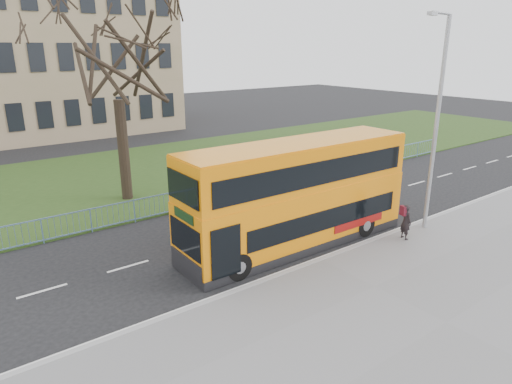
{
  "coord_description": "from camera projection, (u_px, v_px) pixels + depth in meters",
  "views": [
    {
      "loc": [
        -11.39,
        -12.63,
        7.82
      ],
      "look_at": [
        -1.16,
        1.0,
        2.37
      ],
      "focal_mm": 32.0,
      "sensor_mm": 36.0,
      "label": 1
    }
  ],
  "objects": [
    {
      "name": "ground",
      "position": [
        294.0,
        248.0,
        18.52
      ],
      "size": [
        120.0,
        120.0,
        0.0
      ],
      "primitive_type": "plane",
      "color": "black",
      "rests_on": "ground"
    },
    {
      "name": "pavement",
      "position": [
        446.0,
        324.0,
        13.36
      ],
      "size": [
        80.0,
        10.5,
        0.12
      ],
      "primitive_type": "cube",
      "color": "slate",
      "rests_on": "ground"
    },
    {
      "name": "kerb",
      "position": [
        321.0,
        260.0,
        17.31
      ],
      "size": [
        80.0,
        0.2,
        0.14
      ],
      "primitive_type": "cube",
      "color": "gray",
      "rests_on": "ground"
    },
    {
      "name": "grass_verge",
      "position": [
        147.0,
        173.0,
        29.39
      ],
      "size": [
        80.0,
        15.4,
        0.08
      ],
      "primitive_type": "cube",
      "color": "#243C15",
      "rests_on": "ground"
    },
    {
      "name": "guard_railing",
      "position": [
        209.0,
        195.0,
        23.37
      ],
      "size": [
        40.0,
        0.12,
        1.1
      ],
      "primitive_type": null,
      "color": "#668EB6",
      "rests_on": "ground"
    },
    {
      "name": "bare_tree",
      "position": [
        117.0,
        79.0,
        22.5
      ],
      "size": [
        8.67,
        8.67,
        12.38
      ],
      "primitive_type": null,
      "color": "black",
      "rests_on": "grass_verge"
    },
    {
      "name": "yellow_bus",
      "position": [
        298.0,
        192.0,
        18.2
      ],
      "size": [
        10.14,
        2.56,
        4.24
      ],
      "rotation": [
        0.0,
        0.0,
        -0.01
      ],
      "color": "orange",
      "rests_on": "ground"
    },
    {
      "name": "pedestrian",
      "position": [
        406.0,
        222.0,
        18.93
      ],
      "size": [
        0.48,
        0.62,
        1.5
      ],
      "primitive_type": "imported",
      "rotation": [
        0.0,
        0.0,
        1.33
      ],
      "color": "black",
      "rests_on": "pavement"
    },
    {
      "name": "street_lamp",
      "position": [
        436.0,
        117.0,
        18.81
      ],
      "size": [
        1.89,
        0.47,
        8.96
      ],
      "rotation": [
        0.0,
        0.0,
        0.16
      ],
      "color": "#9B9EA4",
      "rests_on": "pavement"
    }
  ]
}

